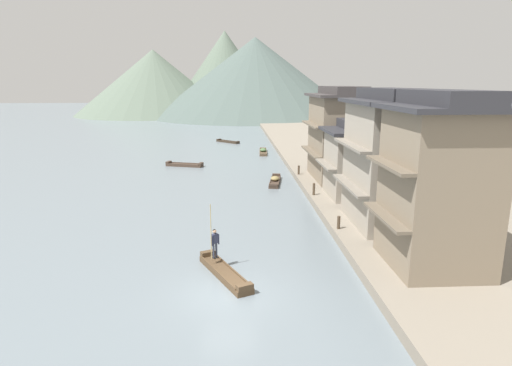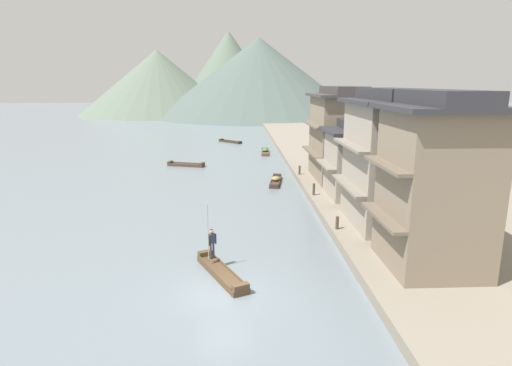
{
  "view_description": "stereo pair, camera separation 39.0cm",
  "coord_description": "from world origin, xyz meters",
  "px_view_note": "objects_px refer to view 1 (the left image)",
  "views": [
    {
      "loc": [
        0.31,
        -18.61,
        9.66
      ],
      "look_at": [
        2.26,
        17.04,
        1.37
      ],
      "focal_mm": 30.44,
      "sensor_mm": 36.0,
      "label": 1
    },
    {
      "loc": [
        0.7,
        -18.62,
        9.66
      ],
      "look_at": [
        2.26,
        17.04,
        1.37
      ],
      "focal_mm": 30.44,
      "sensor_mm": 36.0,
      "label": 2
    }
  ],
  "objects_px": {
    "boat_moored_third": "(185,165)",
    "house_waterfront_second": "(388,159)",
    "house_waterfront_narrow": "(340,134)",
    "boat_moored_far": "(263,152)",
    "boat_moored_nearest": "(228,142)",
    "boat_foreground_poled": "(225,273)",
    "boat_moored_second": "(275,181)",
    "house_waterfront_nearest": "(438,182)",
    "mooring_post_dock_mid": "(314,189)",
    "mooring_post_dock_near": "(339,223)",
    "mooring_post_dock_far": "(299,170)",
    "house_waterfront_tall": "(363,159)",
    "boatman_person": "(215,240)"
  },
  "relations": [
    {
      "from": "boat_moored_third",
      "to": "house_waterfront_nearest",
      "type": "height_order",
      "value": "house_waterfront_nearest"
    },
    {
      "from": "house_waterfront_nearest",
      "to": "house_waterfront_tall",
      "type": "xyz_separation_m",
      "value": [
        0.58,
        14.01,
        -1.31
      ]
    },
    {
      "from": "boatman_person",
      "to": "mooring_post_dock_near",
      "type": "xyz_separation_m",
      "value": [
        7.68,
        4.23,
        -0.56
      ]
    },
    {
      "from": "boat_moored_second",
      "to": "mooring_post_dock_far",
      "type": "xyz_separation_m",
      "value": [
        2.53,
        1.28,
        0.8
      ]
    },
    {
      "from": "boat_moored_third",
      "to": "house_waterfront_second",
      "type": "height_order",
      "value": "house_waterfront_second"
    },
    {
      "from": "house_waterfront_nearest",
      "to": "mooring_post_dock_near",
      "type": "height_order",
      "value": "house_waterfront_nearest"
    },
    {
      "from": "boat_moored_nearest",
      "to": "boat_foreground_poled",
      "type": "bearing_deg",
      "value": -89.7
    },
    {
      "from": "mooring_post_dock_near",
      "to": "house_waterfront_tall",
      "type": "bearing_deg",
      "value": 64.62
    },
    {
      "from": "boat_moored_second",
      "to": "mooring_post_dock_mid",
      "type": "height_order",
      "value": "mooring_post_dock_mid"
    },
    {
      "from": "boat_foreground_poled",
      "to": "boat_moored_nearest",
      "type": "relative_size",
      "value": 1.19
    },
    {
      "from": "house_waterfront_second",
      "to": "mooring_post_dock_near",
      "type": "xyz_separation_m",
      "value": [
        -3.25,
        -1.01,
        -3.89
      ]
    },
    {
      "from": "mooring_post_dock_far",
      "to": "house_waterfront_narrow",
      "type": "bearing_deg",
      "value": -28.32
    },
    {
      "from": "boat_moored_nearest",
      "to": "mooring_post_dock_mid",
      "type": "xyz_separation_m",
      "value": [
        7.41,
        -36.99,
        0.94
      ]
    },
    {
      "from": "mooring_post_dock_near",
      "to": "mooring_post_dock_far",
      "type": "xyz_separation_m",
      "value": [
        0.0,
        16.82,
        0.03
      ]
    },
    {
      "from": "boat_moored_second",
      "to": "boat_moored_third",
      "type": "height_order",
      "value": "boat_moored_second"
    },
    {
      "from": "house_waterfront_narrow",
      "to": "boat_moored_far",
      "type": "bearing_deg",
      "value": 107.3
    },
    {
      "from": "boat_foreground_poled",
      "to": "house_waterfront_nearest",
      "type": "bearing_deg",
      "value": -2.26
    },
    {
      "from": "boat_foreground_poled",
      "to": "mooring_post_dock_mid",
      "type": "height_order",
      "value": "mooring_post_dock_mid"
    },
    {
      "from": "house_waterfront_narrow",
      "to": "mooring_post_dock_far",
      "type": "bearing_deg",
      "value": 151.68
    },
    {
      "from": "house_waterfront_narrow",
      "to": "mooring_post_dock_mid",
      "type": "height_order",
      "value": "house_waterfront_narrow"
    },
    {
      "from": "boatman_person",
      "to": "house_waterfront_narrow",
      "type": "distance_m",
      "value": 22.44
    },
    {
      "from": "boat_moored_third",
      "to": "house_waterfront_tall",
      "type": "relative_size",
      "value": 0.68
    },
    {
      "from": "house_waterfront_nearest",
      "to": "mooring_post_dock_far",
      "type": "xyz_separation_m",
      "value": [
        -3.33,
        22.57,
        -3.87
      ]
    },
    {
      "from": "boatman_person",
      "to": "house_waterfront_second",
      "type": "height_order",
      "value": "house_waterfront_second"
    },
    {
      "from": "house_waterfront_second",
      "to": "mooring_post_dock_mid",
      "type": "bearing_deg",
      "value": 113.33
    },
    {
      "from": "boat_moored_second",
      "to": "mooring_post_dock_far",
      "type": "distance_m",
      "value": 2.95
    },
    {
      "from": "boat_moored_third",
      "to": "house_waterfront_second",
      "type": "relative_size",
      "value": 0.52
    },
    {
      "from": "boat_moored_second",
      "to": "house_waterfront_nearest",
      "type": "distance_m",
      "value": 22.57
    },
    {
      "from": "mooring_post_dock_mid",
      "to": "boatman_person",
      "type": "bearing_deg",
      "value": -120.98
    },
    {
      "from": "boat_moored_far",
      "to": "mooring_post_dock_near",
      "type": "relative_size",
      "value": 6.62
    },
    {
      "from": "boatman_person",
      "to": "boat_moored_second",
      "type": "height_order",
      "value": "boatman_person"
    },
    {
      "from": "house_waterfront_second",
      "to": "mooring_post_dock_mid",
      "type": "distance_m",
      "value": 9.06
    },
    {
      "from": "boat_moored_second",
      "to": "boat_moored_third",
      "type": "bearing_deg",
      "value": 136.38
    },
    {
      "from": "boat_moored_nearest",
      "to": "mooring_post_dock_mid",
      "type": "bearing_deg",
      "value": -78.67
    },
    {
      "from": "boatman_person",
      "to": "house_waterfront_nearest",
      "type": "distance_m",
      "value": 11.61
    },
    {
      "from": "boat_moored_third",
      "to": "mooring_post_dock_mid",
      "type": "distance_m",
      "value": 20.51
    },
    {
      "from": "boat_moored_far",
      "to": "mooring_post_dock_far",
      "type": "relative_size",
      "value": 6.13
    },
    {
      "from": "mooring_post_dock_near",
      "to": "mooring_post_dock_far",
      "type": "distance_m",
      "value": 16.82
    },
    {
      "from": "boat_foreground_poled",
      "to": "house_waterfront_nearest",
      "type": "xyz_separation_m",
      "value": [
        10.48,
        -0.41,
        4.72
      ]
    },
    {
      "from": "mooring_post_dock_mid",
      "to": "mooring_post_dock_far",
      "type": "distance_m",
      "value": 8.26
    },
    {
      "from": "boat_moored_far",
      "to": "house_waterfront_second",
      "type": "relative_size",
      "value": 0.63
    },
    {
      "from": "house_waterfront_narrow",
      "to": "mooring_post_dock_near",
      "type": "height_order",
      "value": "house_waterfront_narrow"
    },
    {
      "from": "boat_moored_far",
      "to": "mooring_post_dock_near",
      "type": "xyz_separation_m",
      "value": [
        2.38,
        -34.01,
        0.76
      ]
    },
    {
      "from": "boat_moored_far",
      "to": "house_waterfront_nearest",
      "type": "bearing_deg",
      "value": -81.82
    },
    {
      "from": "boatman_person",
      "to": "mooring_post_dock_far",
      "type": "height_order",
      "value": "boatman_person"
    },
    {
      "from": "boatman_person",
      "to": "boat_moored_far",
      "type": "relative_size",
      "value": 0.55
    },
    {
      "from": "boatman_person",
      "to": "house_waterfront_second",
      "type": "distance_m",
      "value": 12.57
    },
    {
      "from": "house_waterfront_tall",
      "to": "house_waterfront_narrow",
      "type": "distance_m",
      "value": 6.77
    },
    {
      "from": "house_waterfront_second",
      "to": "boat_moored_nearest",
      "type": "bearing_deg",
      "value": 103.46
    },
    {
      "from": "boat_moored_nearest",
      "to": "boat_moored_second",
      "type": "bearing_deg",
      "value": -80.76
    }
  ]
}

